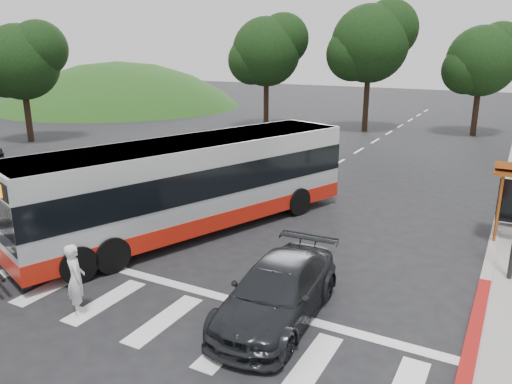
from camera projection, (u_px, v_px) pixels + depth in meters
The scene contains 13 objects.
ground at pixel (208, 241), 17.78m from camera, with size 140.00×140.00×0.00m, color black.
curb_east at pixel (500, 214), 20.42m from camera, with size 0.30×40.00×0.15m, color #9E9991.
curb_east_red at pixel (474, 332), 11.97m from camera, with size 0.32×6.00×0.15m, color maroon.
hillside_nw at pixel (121, 106), 57.67m from camera, with size 44.00×44.00×10.00m, color #194315.
crosswalk_ladder at pixel (106, 301), 13.55m from camera, with size 18.00×2.60×0.01m, color silver.
tree_north_a at pixel (371, 42), 38.72m from camera, with size 6.60×6.15×10.17m.
tree_north_b at pixel (483, 60), 37.12m from camera, with size 5.72×5.33×8.43m.
tree_north_c at pixel (268, 51), 40.84m from camera, with size 6.16×5.74×9.30m.
tree_west_a at pixel (22, 61), 34.65m from camera, with size 5.72×5.33×8.43m.
transit_bus at pixel (192, 187), 18.33m from camera, with size 2.86×13.18×3.40m, color #B9BCBE, non-canonical shape.
pedestrian at pixel (76, 279), 12.74m from camera, with size 0.70×0.46×1.91m, color silver.
dark_sedan at pixel (277, 292), 12.56m from camera, with size 2.05×5.03×1.46m, color black.
west_car_white at pixel (77, 164), 26.52m from camera, with size 1.45×3.61×1.23m, color silver.
Camera 1 is at (9.37, -13.77, 6.69)m, focal length 35.00 mm.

